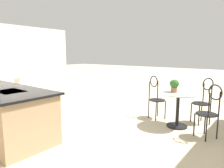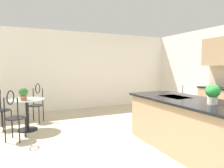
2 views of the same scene
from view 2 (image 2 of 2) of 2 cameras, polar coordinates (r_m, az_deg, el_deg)
ground_plane at (r=3.61m, az=9.09°, el=-19.60°), size 40.00×40.00×0.00m
wall_left_window at (r=7.22m, az=-9.75°, el=3.75°), size 0.12×7.80×2.70m
kitchen_island at (r=3.76m, az=22.91°, el=-11.37°), size 2.80×1.06×0.92m
bistro_table at (r=5.15m, az=-22.84°, el=-7.18°), size 0.80×0.80×0.74m
chair_near_window at (r=5.81m, az=-20.52°, el=-4.49°), size 0.52×0.51×1.04m
chair_by_island at (r=5.50m, az=-29.18°, el=-5.33°), size 0.53×0.53×1.04m
chair_toward_desk at (r=4.49m, az=-26.05°, el=-7.42°), size 0.52×0.50×1.04m
sink_faucet at (r=4.15m, az=19.30°, el=-1.75°), size 0.02×0.02×0.22m
potted_plant_on_table at (r=4.95m, az=-23.75°, el=-2.37°), size 0.20×0.20×0.28m
potted_plant_counter_near at (r=3.41m, az=26.58°, el=-2.29°), size 0.22×0.22×0.31m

